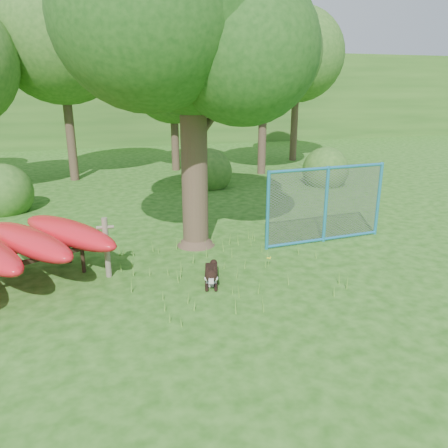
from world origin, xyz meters
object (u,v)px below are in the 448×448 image
object	(u,v)px
husky_dog	(211,275)
kayak_rack	(6,246)
oak_tree	(189,15)
fence_section	(326,205)

from	to	relation	value
husky_dog	kayak_rack	bearing A→B (deg)	179.71
oak_tree	kayak_rack	bearing A→B (deg)	-163.59
oak_tree	fence_section	bearing A→B (deg)	-12.66
oak_tree	husky_dog	world-z (taller)	oak_tree
oak_tree	fence_section	size ratio (longest dim) A/B	2.38
kayak_rack	husky_dog	xyz separation A→B (m)	(3.77, -1.09, -0.64)
fence_section	kayak_rack	bearing A→B (deg)	-179.97
husky_dog	oak_tree	bearing A→B (deg)	101.34
kayak_rack	fence_section	distance (m)	7.16
oak_tree	husky_dog	xyz separation A→B (m)	(-0.18, -2.25, -5.00)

